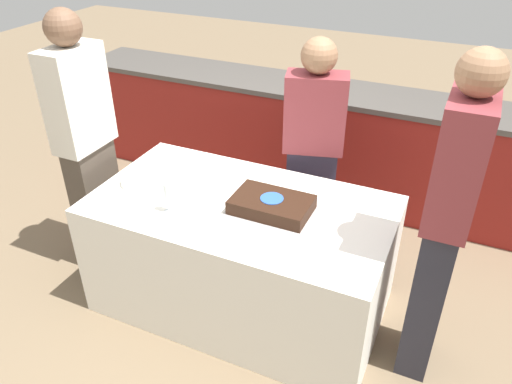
{
  "coord_description": "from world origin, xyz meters",
  "views": [
    {
      "loc": [
        1.06,
        -2.12,
        2.28
      ],
      "look_at": [
        0.09,
        0.0,
        0.85
      ],
      "focal_mm": 35.0,
      "sensor_mm": 36.0,
      "label": 1
    }
  ],
  "objects_px": {
    "person_seated_right": "(445,225)",
    "person_cutting_cake": "(313,150)",
    "wine_glass": "(168,194)",
    "person_seated_left": "(86,144)",
    "plate_stack": "(140,180)",
    "cake": "(272,205)"
  },
  "relations": [
    {
      "from": "person_seated_left",
      "to": "plate_stack",
      "type": "bearing_deg",
      "value": -96.67
    },
    {
      "from": "person_seated_right",
      "to": "plate_stack",
      "type": "bearing_deg",
      "value": -88.37
    },
    {
      "from": "cake",
      "to": "person_cutting_cake",
      "type": "xyz_separation_m",
      "value": [
        0.0,
        0.69,
        0.02
      ]
    },
    {
      "from": "plate_stack",
      "to": "person_seated_right",
      "type": "distance_m",
      "value": 1.73
    },
    {
      "from": "person_cutting_cake",
      "to": "person_seated_right",
      "type": "distance_m",
      "value": 1.13
    },
    {
      "from": "person_seated_left",
      "to": "person_seated_right",
      "type": "height_order",
      "value": "person_seated_right"
    },
    {
      "from": "person_seated_left",
      "to": "person_seated_right",
      "type": "relative_size",
      "value": 0.98
    },
    {
      "from": "person_cutting_cake",
      "to": "person_seated_left",
      "type": "bearing_deg",
      "value": 13.3
    },
    {
      "from": "person_cutting_cake",
      "to": "person_seated_left",
      "type": "xyz_separation_m",
      "value": [
        -1.26,
        -0.69,
        0.1
      ]
    },
    {
      "from": "person_cutting_cake",
      "to": "person_seated_right",
      "type": "height_order",
      "value": "person_seated_right"
    },
    {
      "from": "cake",
      "to": "person_cutting_cake",
      "type": "distance_m",
      "value": 0.69
    },
    {
      "from": "plate_stack",
      "to": "wine_glass",
      "type": "relative_size",
      "value": 1.24
    },
    {
      "from": "plate_stack",
      "to": "cake",
      "type": "bearing_deg",
      "value": 3.41
    },
    {
      "from": "person_cutting_cake",
      "to": "cake",
      "type": "bearing_deg",
      "value": 74.64
    },
    {
      "from": "person_cutting_cake",
      "to": "person_seated_left",
      "type": "distance_m",
      "value": 1.44
    },
    {
      "from": "plate_stack",
      "to": "person_seated_left",
      "type": "relative_size",
      "value": 0.13
    },
    {
      "from": "wine_glass",
      "to": "person_cutting_cake",
      "type": "xyz_separation_m",
      "value": [
        0.51,
        0.93,
        -0.06
      ]
    },
    {
      "from": "cake",
      "to": "person_seated_left",
      "type": "height_order",
      "value": "person_seated_left"
    },
    {
      "from": "plate_stack",
      "to": "person_seated_right",
      "type": "height_order",
      "value": "person_seated_right"
    },
    {
      "from": "person_seated_right",
      "to": "person_cutting_cake",
      "type": "bearing_deg",
      "value": -127.99
    },
    {
      "from": "wine_glass",
      "to": "person_seated_right",
      "type": "relative_size",
      "value": 0.1
    },
    {
      "from": "person_seated_left",
      "to": "cake",
      "type": "bearing_deg",
      "value": -89.95
    }
  ]
}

